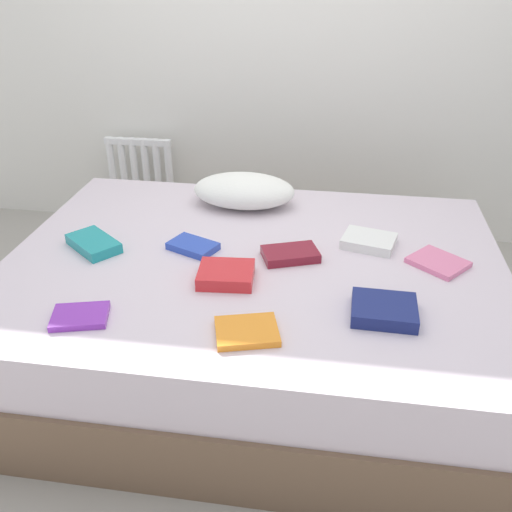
{
  "coord_description": "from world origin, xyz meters",
  "views": [
    {
      "loc": [
        0.3,
        -1.89,
        1.58
      ],
      "look_at": [
        0.0,
        0.05,
        0.48
      ],
      "focal_mm": 38.9,
      "sensor_mm": 36.0,
      "label": 1
    }
  ],
  "objects": [
    {
      "name": "textbook_pink",
      "position": [
        0.71,
        0.05,
        0.51
      ],
      "size": [
        0.26,
        0.25,
        0.02
      ],
      "primitive_type": "cube",
      "rotation": [
        0.0,
        0.0,
        -0.7
      ],
      "color": "pink",
      "rests_on": "bed"
    },
    {
      "name": "textbook_orange",
      "position": [
        0.05,
        -0.49,
        0.51
      ],
      "size": [
        0.23,
        0.21,
        0.02
      ],
      "primitive_type": "cube",
      "rotation": [
        0.0,
        0.0,
        0.27
      ],
      "color": "orange",
      "rests_on": "bed"
    },
    {
      "name": "textbook_maroon",
      "position": [
        0.14,
        0.02,
        0.52
      ],
      "size": [
        0.25,
        0.2,
        0.04
      ],
      "primitive_type": "cube",
      "rotation": [
        0.0,
        0.0,
        0.36
      ],
      "color": "maroon",
      "rests_on": "bed"
    },
    {
      "name": "pillow",
      "position": [
        -0.13,
        0.5,
        0.57
      ],
      "size": [
        0.48,
        0.3,
        0.15
      ],
      "primitive_type": "ellipsoid",
      "color": "white",
      "rests_on": "bed"
    },
    {
      "name": "textbook_blue",
      "position": [
        -0.26,
        0.03,
        0.51
      ],
      "size": [
        0.22,
        0.19,
        0.03
      ],
      "primitive_type": "cube",
      "rotation": [
        0.0,
        0.0,
        -0.41
      ],
      "color": "#2847B7",
      "rests_on": "bed"
    },
    {
      "name": "textbook_navy",
      "position": [
        0.49,
        -0.33,
        0.52
      ],
      "size": [
        0.22,
        0.19,
        0.05
      ],
      "primitive_type": "cube",
      "rotation": [
        0.0,
        0.0,
        -0.02
      ],
      "color": "navy",
      "rests_on": "bed"
    },
    {
      "name": "bed",
      "position": [
        0.0,
        0.0,
        0.25
      ],
      "size": [
        2.0,
        1.5,
        0.5
      ],
      "color": "brown",
      "rests_on": "ground"
    },
    {
      "name": "textbook_teal",
      "position": [
        -0.66,
        -0.02,
        0.52
      ],
      "size": [
        0.27,
        0.25,
        0.04
      ],
      "primitive_type": "cube",
      "rotation": [
        0.0,
        0.0,
        -0.68
      ],
      "color": "teal",
      "rests_on": "bed"
    },
    {
      "name": "textbook_purple",
      "position": [
        -0.51,
        -0.5,
        0.51
      ],
      "size": [
        0.21,
        0.18,
        0.02
      ],
      "primitive_type": "cube",
      "rotation": [
        0.0,
        0.0,
        0.26
      ],
      "color": "purple",
      "rests_on": "bed"
    },
    {
      "name": "ground_plane",
      "position": [
        0.0,
        0.0,
        0.0
      ],
      "size": [
        8.0,
        8.0,
        0.0
      ],
      "primitive_type": "plane",
      "color": "#9E998E"
    },
    {
      "name": "textbook_white",
      "position": [
        0.45,
        0.17,
        0.52
      ],
      "size": [
        0.24,
        0.21,
        0.04
      ],
      "primitive_type": "cube",
      "rotation": [
        0.0,
        0.0,
        -0.24
      ],
      "color": "white",
      "rests_on": "bed"
    },
    {
      "name": "radiator",
      "position": [
        -0.9,
        1.2,
        0.35
      ],
      "size": [
        0.41,
        0.04,
        0.45
      ],
      "color": "white",
      "rests_on": "ground"
    },
    {
      "name": "textbook_red",
      "position": [
        -0.08,
        -0.18,
        0.52
      ],
      "size": [
        0.21,
        0.19,
        0.05
      ],
      "primitive_type": "cube",
      "rotation": [
        0.0,
        0.0,
        0.08
      ],
      "color": "red",
      "rests_on": "bed"
    }
  ]
}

